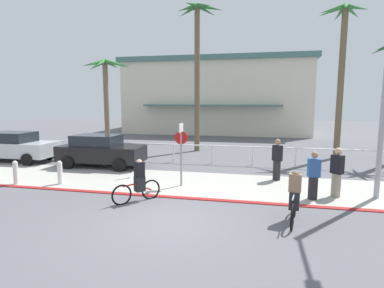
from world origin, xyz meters
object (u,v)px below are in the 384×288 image
object	(u,v)px
palm_tree_1	(198,46)
bollard_2	(16,172)
cyclist_black_1	(294,198)
pedestrian_2	(277,161)
palm_tree_0	(106,78)
bollard_0	(60,172)
pedestrian_1	(337,174)
car_black_1	(101,150)
pedestrian_0	(313,178)
palm_tree_2	(342,49)
cyclist_red_0	(138,182)
car_silver_0	(16,146)
stop_sign_bike_lane	(181,145)

from	to	relation	value
palm_tree_1	bollard_2	bearing A→B (deg)	-119.18
cyclist_black_1	pedestrian_2	xyz separation A→B (m)	(-0.24, 4.69, 0.16)
palm_tree_0	bollard_0	bearing A→B (deg)	-74.12
cyclist_black_1	pedestrian_1	size ratio (longest dim) A/B	1.00
car_black_1	pedestrian_0	distance (m)	10.57
cyclist_black_1	pedestrian_2	world-z (taller)	pedestrian_2
palm_tree_1	palm_tree_0	bearing A→B (deg)	-177.87
bollard_0	palm_tree_2	xyz separation A→B (m)	(12.63, 8.96, 5.92)
palm_tree_1	pedestrian_2	distance (m)	10.68
bollard_2	palm_tree_2	size ratio (longest dim) A/B	0.11
car_black_1	cyclist_red_0	bearing A→B (deg)	-50.17
car_silver_0	cyclist_black_1	distance (m)	15.76
pedestrian_1	palm_tree_0	bearing A→B (deg)	146.57
stop_sign_bike_lane	palm_tree_1	xyz separation A→B (m)	(-1.11, 8.92, 5.36)
stop_sign_bike_lane	cyclist_black_1	bearing A→B (deg)	-35.67
car_silver_0	cyclist_black_1	bearing A→B (deg)	-22.17
bollard_0	palm_tree_2	size ratio (longest dim) A/B	0.11
cyclist_red_0	car_black_1	bearing A→B (deg)	129.83
stop_sign_bike_lane	car_black_1	xyz separation A→B (m)	(-5.05, 2.71, -0.81)
pedestrian_1	palm_tree_2	bearing A→B (deg)	77.61
pedestrian_1	stop_sign_bike_lane	bearing A→B (deg)	177.72
car_silver_0	cyclist_red_0	world-z (taller)	car_silver_0
cyclist_black_1	pedestrian_2	bearing A→B (deg)	92.99
car_black_1	pedestrian_1	world-z (taller)	pedestrian_1
bollard_0	pedestrian_0	distance (m)	9.93
palm_tree_0	car_black_1	bearing A→B (deg)	-66.14
bollard_0	cyclist_red_0	size ratio (longest dim) A/B	0.67
palm_tree_2	cyclist_black_1	bearing A→B (deg)	-107.82
stop_sign_bike_lane	palm_tree_1	bearing A→B (deg)	97.07
car_silver_0	pedestrian_2	xyz separation A→B (m)	(14.35, -1.26, -0.02)
pedestrian_2	palm_tree_2	bearing A→B (deg)	59.20
pedestrian_0	pedestrian_1	distance (m)	1.00
palm_tree_0	palm_tree_2	size ratio (longest dim) A/B	0.71
palm_tree_2	car_silver_0	size ratio (longest dim) A/B	2.04
palm_tree_0	cyclist_red_0	world-z (taller)	palm_tree_0
palm_tree_2	cyclist_black_1	xyz separation A→B (m)	(-3.56, -11.07, -5.74)
car_black_1	pedestrian_1	xyz separation A→B (m)	(10.85, -2.94, -0.03)
bollard_2	pedestrian_2	size ratio (longest dim) A/B	0.55
car_black_1	cyclist_red_0	world-z (taller)	car_black_1
palm_tree_1	pedestrian_0	xyz separation A→B (m)	(6.05, -9.64, -6.25)
car_black_1	cyclist_red_0	size ratio (longest dim) A/B	2.93
palm_tree_0	cyclist_black_1	xyz separation A→B (m)	(11.77, -11.61, -4.36)
stop_sign_bike_lane	bollard_2	xyz separation A→B (m)	(-6.77, -1.22, -1.16)
palm_tree_2	car_black_1	world-z (taller)	palm_tree_2
palm_tree_0	cyclist_red_0	size ratio (longest dim) A/B	4.26
bollard_0	car_black_1	size ratio (longest dim) A/B	0.23
palm_tree_1	pedestrian_0	size ratio (longest dim) A/B	5.70
cyclist_red_0	pedestrian_2	world-z (taller)	pedestrian_2
stop_sign_bike_lane	palm_tree_2	bearing A→B (deg)	46.78
bollard_0	cyclist_black_1	world-z (taller)	cyclist_black_1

